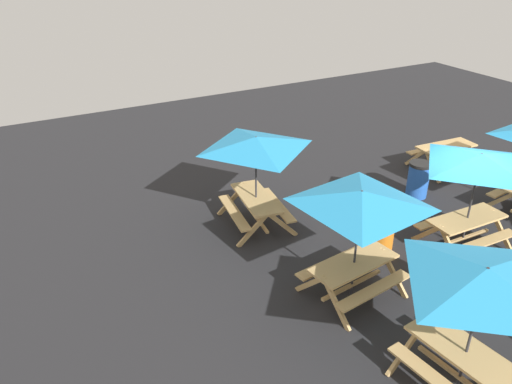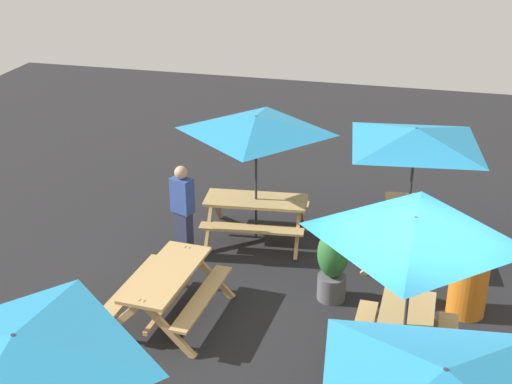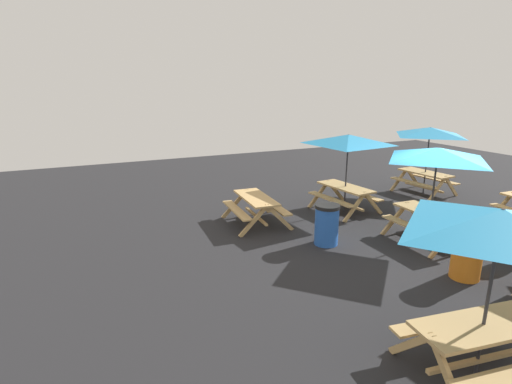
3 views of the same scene
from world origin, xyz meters
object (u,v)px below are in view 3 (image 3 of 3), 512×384
object	(u,v)px
picnic_table_5	(348,145)
trash_bin_blue	(327,224)
picnic_table_0	(256,204)
picnic_table_7	(429,137)
trash_bin_orange	(467,255)
picnic_table_2	(499,234)
picnic_table_6	(437,161)

from	to	relation	value
picnic_table_5	trash_bin_blue	size ratio (longest dim) A/B	2.87
picnic_table_0	trash_bin_blue	world-z (taller)	trash_bin_blue
picnic_table_5	picnic_table_7	xyz separation A→B (m)	(0.45, -3.71, 0.00)
picnic_table_7	trash_bin_orange	distance (m)	6.65
picnic_table_2	trash_bin_orange	size ratio (longest dim) A/B	2.38
picnic_table_5	picnic_table_6	world-z (taller)	same
trash_bin_orange	trash_bin_blue	xyz separation A→B (m)	(2.58, 1.51, 0.00)
picnic_table_5	picnic_table_7	world-z (taller)	same
picnic_table_7	picnic_table_6	bearing A→B (deg)	129.53
picnic_table_5	trash_bin_blue	distance (m)	3.14
picnic_table_2	picnic_table_5	size ratio (longest dim) A/B	0.83
picnic_table_0	trash_bin_blue	xyz separation A→B (m)	(-2.00, -0.92, -0.07)
picnic_table_6	trash_bin_orange	xyz separation A→B (m)	(-1.69, 0.84, -1.49)
picnic_table_0	trash_bin_orange	bearing A→B (deg)	-148.09
picnic_table_0	picnic_table_7	world-z (taller)	picnic_table_7
picnic_table_0	picnic_table_6	xyz separation A→B (m)	(-2.89, -3.27, 1.43)
picnic_table_2	trash_bin_blue	world-z (taller)	picnic_table_2
trash_bin_orange	picnic_table_0	bearing A→B (deg)	27.98
picnic_table_6	trash_bin_blue	bearing A→B (deg)	70.66
picnic_table_6	picnic_table_7	distance (m)	4.67
picnic_table_2	trash_bin_orange	bearing A→B (deg)	-130.62
picnic_table_6	trash_bin_orange	bearing A→B (deg)	155.04
picnic_table_5	picnic_table_6	size ratio (longest dim) A/B	1.20
picnic_table_6	picnic_table_7	size ratio (longest dim) A/B	1.00
picnic_table_2	picnic_table_7	world-z (taller)	same
picnic_table_0	trash_bin_blue	bearing A→B (deg)	-151.20
picnic_table_6	picnic_table_7	bearing A→B (deg)	-44.01
picnic_table_0	trash_bin_orange	distance (m)	5.19
picnic_table_0	picnic_table_5	bearing A→B (deg)	-87.44
picnic_table_2	trash_bin_blue	distance (m)	4.85
picnic_table_0	trash_bin_orange	world-z (taller)	trash_bin_orange
picnic_table_2	trash_bin_blue	bearing A→B (deg)	-91.08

